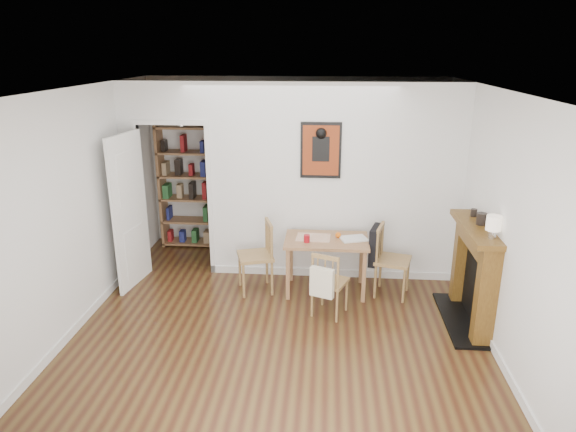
# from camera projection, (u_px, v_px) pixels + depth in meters

# --- Properties ---
(ground) EXTENTS (5.20, 5.20, 0.00)m
(ground) POSITION_uv_depth(u_px,v_px,m) (280.00, 324.00, 5.84)
(ground) COLOR #4F3819
(ground) RESTS_ON ground
(room_shell) EXTENTS (5.20, 5.20, 5.20)m
(room_shell) POSITION_uv_depth(u_px,v_px,m) (297.00, 184.00, 6.70)
(room_shell) COLOR silver
(room_shell) RESTS_ON ground
(dining_table) EXTENTS (1.04, 0.66, 0.71)m
(dining_table) POSITION_uv_depth(u_px,v_px,m) (326.00, 245.00, 6.46)
(dining_table) COLOR #956E45
(dining_table) RESTS_ON ground
(chair_left) EXTENTS (0.58, 0.58, 0.93)m
(chair_left) POSITION_uv_depth(u_px,v_px,m) (255.00, 257.00, 6.52)
(chair_left) COLOR #A1814A
(chair_left) RESTS_ON ground
(chair_right) EXTENTS (0.61, 0.56, 0.91)m
(chair_right) POSITION_uv_depth(u_px,v_px,m) (391.00, 260.00, 6.41)
(chair_right) COLOR #A1814A
(chair_right) RESTS_ON ground
(chair_front) EXTENTS (0.52, 0.55, 0.80)m
(chair_front) POSITION_uv_depth(u_px,v_px,m) (329.00, 282.00, 5.94)
(chair_front) COLOR #A1814A
(chair_front) RESTS_ON ground
(bookshelf) EXTENTS (0.80, 0.32, 1.91)m
(bookshelf) POSITION_uv_depth(u_px,v_px,m) (186.00, 187.00, 7.93)
(bookshelf) COLOR #956E45
(bookshelf) RESTS_ON ground
(fireplace) EXTENTS (0.45, 1.25, 1.16)m
(fireplace) POSITION_uv_depth(u_px,v_px,m) (475.00, 272.00, 5.72)
(fireplace) COLOR brown
(fireplace) RESTS_ON ground
(red_glass) EXTENTS (0.07, 0.07, 0.10)m
(red_glass) POSITION_uv_depth(u_px,v_px,m) (307.00, 239.00, 6.31)
(red_glass) COLOR maroon
(red_glass) RESTS_ON dining_table
(orange_fruit) EXTENTS (0.07, 0.07, 0.07)m
(orange_fruit) POSITION_uv_depth(u_px,v_px,m) (338.00, 235.00, 6.46)
(orange_fruit) COLOR #DF5E0B
(orange_fruit) RESTS_ON dining_table
(placemat) EXTENTS (0.44, 0.34, 0.00)m
(placemat) POSITION_uv_depth(u_px,v_px,m) (313.00, 237.00, 6.48)
(placemat) COLOR beige
(placemat) RESTS_ON dining_table
(notebook) EXTENTS (0.38, 0.33, 0.02)m
(notebook) POSITION_uv_depth(u_px,v_px,m) (354.00, 239.00, 6.42)
(notebook) COLOR silver
(notebook) RESTS_ON dining_table
(mantel_lamp) EXTENTS (0.15, 0.15, 0.24)m
(mantel_lamp) POSITION_uv_depth(u_px,v_px,m) (494.00, 224.00, 5.14)
(mantel_lamp) COLOR silver
(mantel_lamp) RESTS_ON fireplace
(ceramic_jar_a) EXTENTS (0.11, 0.11, 0.13)m
(ceramic_jar_a) POSITION_uv_depth(u_px,v_px,m) (482.00, 219.00, 5.57)
(ceramic_jar_a) COLOR black
(ceramic_jar_a) RESTS_ON fireplace
(ceramic_jar_b) EXTENTS (0.07, 0.07, 0.09)m
(ceramic_jar_b) POSITION_uv_depth(u_px,v_px,m) (474.00, 213.00, 5.85)
(ceramic_jar_b) COLOR black
(ceramic_jar_b) RESTS_ON fireplace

